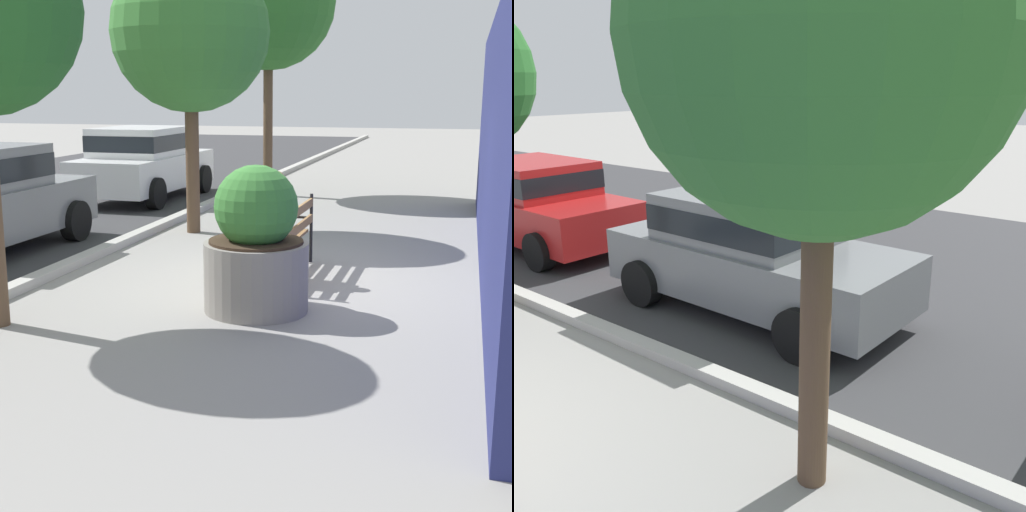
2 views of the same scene
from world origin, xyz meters
TOP-DOWN VIEW (x-y plane):
  - ground_plane at (0.00, 0.00)m, footprint 80.00×80.00m
  - curb_stone at (0.00, 2.90)m, footprint 60.00×0.20m
  - building_wall_behind at (1.50, -2.60)m, footprint 12.00×0.50m
  - park_bench at (0.17, 0.05)m, footprint 1.80×0.54m
  - bronze_statue_seated at (-0.04, 0.27)m, footprint 0.67×0.77m
  - concrete_planter at (-1.41, -0.01)m, footprint 1.12×1.12m
  - street_tree_down_street at (2.71, 2.24)m, footprint 2.55×2.55m
  - street_tree_far_corner at (7.51, 2.22)m, footprint 2.93×2.93m
  - parked_car_white at (6.12, 4.65)m, footprint 4.13×1.98m

SIDE VIEW (x-z plane):
  - ground_plane at x=0.00m, z-range 0.00..0.00m
  - curb_stone at x=0.00m, z-range 0.00..0.12m
  - park_bench at x=0.17m, z-range 0.07..1.02m
  - bronze_statue_seated at x=-0.04m, z-range -0.02..1.35m
  - concrete_planter at x=-1.41m, z-range -0.09..1.48m
  - parked_car_white at x=6.12m, z-range 0.06..1.62m
  - building_wall_behind at x=1.50m, z-range 0.00..3.26m
  - street_tree_down_street at x=2.71m, z-range 0.97..5.49m
  - street_tree_far_corner at x=7.51m, z-range 1.36..7.05m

